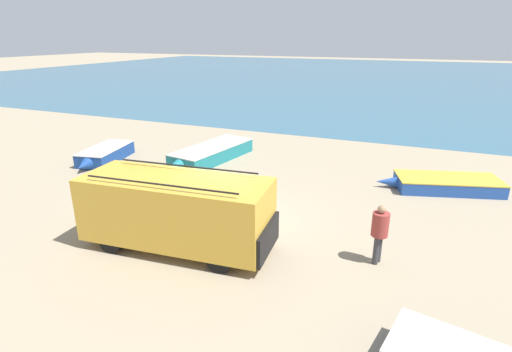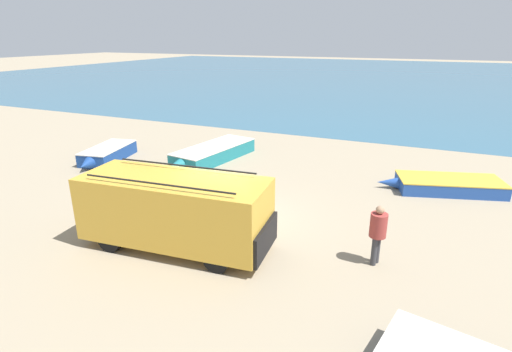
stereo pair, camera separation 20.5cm
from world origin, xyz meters
name	(u,v)px [view 2 (the right image)]	position (x,y,z in m)	size (l,w,h in m)	color
ground_plane	(227,220)	(0.00, 0.00, 0.00)	(200.00, 200.00, 0.00)	gray
sea_water	(394,76)	(0.00, 52.00, 0.00)	(120.00, 80.00, 0.01)	#33607A
parked_van	(176,209)	(-0.48, -2.06, 1.15)	(5.45, 2.42, 2.20)	gold
fishing_rowboat_0	(107,154)	(-8.34, 3.52, 0.32)	(1.99, 3.81, 0.63)	navy
fishing_rowboat_2	(212,153)	(-3.75, 5.59, 0.33)	(2.43, 5.68, 0.66)	#1E757F
fishing_rowboat_3	(446,185)	(6.55, 5.72, 0.26)	(4.72, 2.66, 0.51)	#234CA3
fisherman_1	(378,230)	(4.79, -0.74, 0.99)	(0.43, 0.43, 1.65)	#38383D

